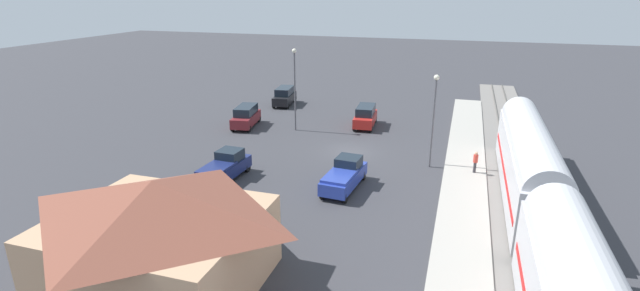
{
  "coord_description": "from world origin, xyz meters",
  "views": [
    {
      "loc": [
        -9.23,
        38.19,
        14.0
      ],
      "look_at": [
        2.19,
        2.05,
        1.0
      ],
      "focal_mm": 25.83,
      "sensor_mm": 36.0,
      "label": 1
    }
  ],
  "objects_px": {
    "station_building": "(158,233)",
    "suv_red": "(365,116)",
    "suv_black": "(285,96)",
    "pickup_blue": "(344,175)",
    "suv_maroon": "(246,116)",
    "light_pole_near_platform": "(434,110)",
    "pickup_navy": "(224,167)",
    "light_pole_lot_center": "(295,80)",
    "pedestrian_on_platform": "(475,161)"
  },
  "relations": [
    {
      "from": "suv_black",
      "to": "pickup_blue",
      "type": "relative_size",
      "value": 0.92
    },
    {
      "from": "station_building",
      "to": "suv_maroon",
      "type": "bearing_deg",
      "value": -72.23
    },
    {
      "from": "pedestrian_on_platform",
      "to": "light_pole_lot_center",
      "type": "height_order",
      "value": "light_pole_lot_center"
    },
    {
      "from": "station_building",
      "to": "pickup_navy",
      "type": "bearing_deg",
      "value": -74.27
    },
    {
      "from": "suv_maroon",
      "to": "pickup_navy",
      "type": "bearing_deg",
      "value": 109.65
    },
    {
      "from": "suv_red",
      "to": "light_pole_near_platform",
      "type": "height_order",
      "value": "light_pole_near_platform"
    },
    {
      "from": "suv_red",
      "to": "light_pole_lot_center",
      "type": "bearing_deg",
      "value": 27.9
    },
    {
      "from": "pedestrian_on_platform",
      "to": "light_pole_lot_center",
      "type": "bearing_deg",
      "value": -22.62
    },
    {
      "from": "pickup_blue",
      "to": "light_pole_near_platform",
      "type": "bearing_deg",
      "value": -131.98
    },
    {
      "from": "pickup_blue",
      "to": "light_pole_lot_center",
      "type": "height_order",
      "value": "light_pole_lot_center"
    },
    {
      "from": "suv_black",
      "to": "pickup_blue",
      "type": "xyz_separation_m",
      "value": [
        -13.67,
        22.52,
        -0.12
      ]
    },
    {
      "from": "pedestrian_on_platform",
      "to": "light_pole_near_platform",
      "type": "relative_size",
      "value": 0.22
    },
    {
      "from": "suv_black",
      "to": "pickup_navy",
      "type": "bearing_deg",
      "value": 100.73
    },
    {
      "from": "light_pole_near_platform",
      "to": "suv_black",
      "type": "bearing_deg",
      "value": -40.11
    },
    {
      "from": "pedestrian_on_platform",
      "to": "suv_red",
      "type": "relative_size",
      "value": 0.34
    },
    {
      "from": "pedestrian_on_platform",
      "to": "suv_black",
      "type": "height_order",
      "value": "suv_black"
    },
    {
      "from": "station_building",
      "to": "light_pole_near_platform",
      "type": "relative_size",
      "value": 1.32
    },
    {
      "from": "station_building",
      "to": "suv_black",
      "type": "height_order",
      "value": "station_building"
    },
    {
      "from": "suv_red",
      "to": "pickup_navy",
      "type": "bearing_deg",
      "value": 67.49
    },
    {
      "from": "light_pole_near_platform",
      "to": "light_pole_lot_center",
      "type": "bearing_deg",
      "value": -24.39
    },
    {
      "from": "suv_maroon",
      "to": "pickup_navy",
      "type": "height_order",
      "value": "suv_maroon"
    },
    {
      "from": "suv_black",
      "to": "pickup_blue",
      "type": "height_order",
      "value": "suv_black"
    },
    {
      "from": "suv_maroon",
      "to": "station_building",
      "type": "bearing_deg",
      "value": 107.77
    },
    {
      "from": "suv_black",
      "to": "light_pole_lot_center",
      "type": "bearing_deg",
      "value": 117.49
    },
    {
      "from": "suv_red",
      "to": "pedestrian_on_platform",
      "type": "bearing_deg",
      "value": 135.51
    },
    {
      "from": "station_building",
      "to": "pickup_navy",
      "type": "height_order",
      "value": "station_building"
    },
    {
      "from": "pickup_blue",
      "to": "suv_black",
      "type": "bearing_deg",
      "value": -58.74
    },
    {
      "from": "station_building",
      "to": "suv_red",
      "type": "distance_m",
      "value": 30.47
    },
    {
      "from": "pickup_navy",
      "to": "suv_red",
      "type": "height_order",
      "value": "suv_red"
    },
    {
      "from": "suv_black",
      "to": "light_pole_lot_center",
      "type": "relative_size",
      "value": 0.61
    },
    {
      "from": "suv_maroon",
      "to": "light_pole_near_platform",
      "type": "xyz_separation_m",
      "value": [
        -19.64,
        6.07,
        3.68
      ]
    },
    {
      "from": "station_building",
      "to": "pickup_blue",
      "type": "bearing_deg",
      "value": -111.68
    },
    {
      "from": "pickup_navy",
      "to": "light_pole_near_platform",
      "type": "distance_m",
      "value": 17.02
    },
    {
      "from": "pedestrian_on_platform",
      "to": "light_pole_lot_center",
      "type": "relative_size",
      "value": 0.2
    },
    {
      "from": "suv_red",
      "to": "light_pole_lot_center",
      "type": "relative_size",
      "value": 0.6
    },
    {
      "from": "pedestrian_on_platform",
      "to": "pickup_blue",
      "type": "height_order",
      "value": "pickup_blue"
    },
    {
      "from": "station_building",
      "to": "pedestrian_on_platform",
      "type": "relative_size",
      "value": 5.92
    },
    {
      "from": "suv_red",
      "to": "light_pole_near_platform",
      "type": "distance_m",
      "value": 13.02
    },
    {
      "from": "pedestrian_on_platform",
      "to": "pickup_navy",
      "type": "bearing_deg",
      "value": 19.76
    },
    {
      "from": "pedestrian_on_platform",
      "to": "suv_maroon",
      "type": "bearing_deg",
      "value": -16.84
    },
    {
      "from": "pickup_navy",
      "to": "light_pole_lot_center",
      "type": "bearing_deg",
      "value": -92.51
    },
    {
      "from": "pickup_blue",
      "to": "light_pole_lot_center",
      "type": "distance_m",
      "value": 15.87
    },
    {
      "from": "pedestrian_on_platform",
      "to": "light_pole_near_platform",
      "type": "distance_m",
      "value": 5.07
    },
    {
      "from": "pickup_navy",
      "to": "light_pole_lot_center",
      "type": "distance_m",
      "value": 14.57
    },
    {
      "from": "station_building",
      "to": "suv_red",
      "type": "xyz_separation_m",
      "value": [
        -3.63,
        -30.2,
        -1.78
      ]
    },
    {
      "from": "suv_red",
      "to": "pickup_blue",
      "type": "xyz_separation_m",
      "value": [
        -1.93,
        16.19,
        -0.12
      ]
    },
    {
      "from": "suv_red",
      "to": "suv_black",
      "type": "bearing_deg",
      "value": -28.32
    },
    {
      "from": "light_pole_near_platform",
      "to": "light_pole_lot_center",
      "type": "xyz_separation_m",
      "value": [
        14.18,
        -6.43,
        0.39
      ]
    },
    {
      "from": "pickup_blue",
      "to": "suv_red",
      "type": "bearing_deg",
      "value": -83.19
    },
    {
      "from": "suv_maroon",
      "to": "light_pole_lot_center",
      "type": "bearing_deg",
      "value": -176.19
    }
  ]
}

